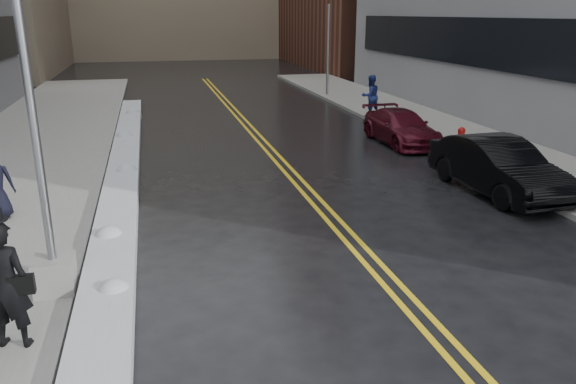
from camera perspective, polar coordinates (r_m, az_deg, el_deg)
ground at (r=8.84m, az=-1.92°, el=-14.33°), size 160.00×160.00×0.00m
sidewalk_west at (r=18.44m, az=-26.57°, el=1.35°), size 5.50×50.00×0.15m
sidewalk_east at (r=21.31m, az=19.39°, el=4.24°), size 4.00×50.00×0.15m
lane_line_left at (r=18.37m, az=-1.18°, el=2.98°), size 0.12×50.00×0.01m
lane_line_right at (r=18.43m, az=-0.27°, el=3.04°), size 0.12×50.00×0.01m
snow_ridge at (r=16.02m, az=-16.56°, el=0.61°), size 0.90×30.00×0.34m
lamppost at (r=9.75m, az=-24.05°, el=3.40°), size 0.65×0.65×7.62m
fire_hydrant at (r=20.69m, az=17.18°, el=5.42°), size 0.26×0.26×0.73m
traffic_signal at (r=32.92m, az=4.12°, el=15.49°), size 0.16×0.20×6.00m
pedestrian_fedora at (r=8.80m, az=-26.78°, el=-8.41°), size 0.77×0.59×1.90m
pedestrian_east at (r=26.08m, az=8.37°, el=9.63°), size 1.04×0.90×1.87m
car_black at (r=16.10m, az=20.49°, el=2.44°), size 1.80×4.61×1.50m
car_maroon at (r=21.47m, az=11.40°, el=6.47°), size 1.80×4.26×1.23m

